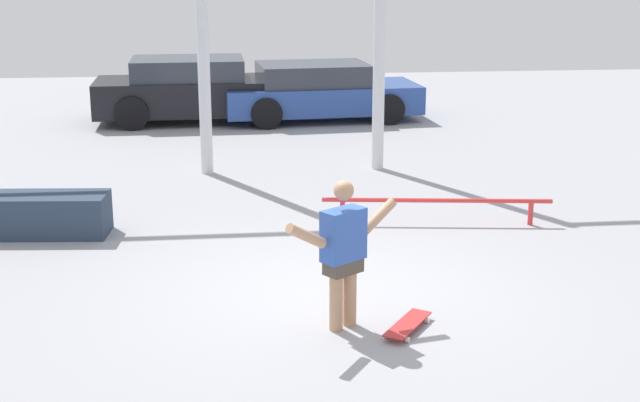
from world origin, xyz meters
TOP-DOWN VIEW (x-y plane):
  - ground_plane at (0.00, 0.00)m, footprint 36.00×36.00m
  - skateboarder at (-0.02, -0.89)m, footprint 1.19×0.88m
  - skateboard at (0.60, -1.04)m, footprint 0.60×0.74m
  - grind_box at (-3.89, 2.51)m, footprint 2.48×0.85m
  - grind_rail at (1.69, 2.40)m, footprint 3.07×0.47m
  - parked_car_black at (-1.76, 10.46)m, footprint 4.35×2.04m
  - parked_car_blue at (0.93, 10.38)m, footprint 4.39×2.26m

SIDE VIEW (x-z plane):
  - ground_plane at x=0.00m, z-range 0.00..0.00m
  - skateboard at x=0.60m, z-range 0.02..0.10m
  - grind_box at x=-3.89m, z-range 0.00..0.54m
  - grind_rail at x=1.69m, z-range 0.11..0.47m
  - parked_car_blue at x=0.93m, z-range -0.01..1.23m
  - parked_car_black at x=-1.76m, z-range -0.01..1.37m
  - skateboarder at x=-0.02m, z-range 0.06..1.55m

